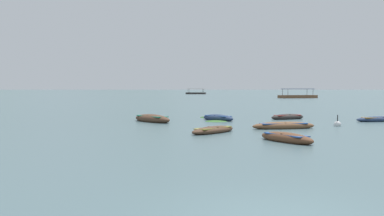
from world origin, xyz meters
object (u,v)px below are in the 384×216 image
ferry_0 (298,96)px  mooring_buoy (337,125)px  rowboat_2 (152,119)px  rowboat_8 (381,119)px  ferry_1 (196,93)px  rowboat_3 (288,117)px  rowboat_1 (213,130)px  rowboat_6 (284,126)px  rowboat_4 (218,118)px  rowboat_7 (286,138)px

ferry_0 → mooring_buoy: 85.68m
rowboat_2 → rowboat_8: 16.41m
ferry_1 → rowboat_3: bearing=-85.3°
rowboat_1 → mooring_buoy: size_ratio=4.04×
rowboat_6 → ferry_0: size_ratio=0.39×
rowboat_2 → rowboat_4: (4.70, 1.72, -0.04)m
rowboat_1 → rowboat_3: (5.77, 10.82, 0.02)m
rowboat_3 → ferry_0: size_ratio=0.30×
rowboat_6 → ferry_0: bearing=78.6°
rowboat_8 → ferry_1: bearing=96.9°
rowboat_3 → rowboat_2: bearing=-162.3°
ferry_0 → ferry_1: size_ratio=1.16×
rowboat_1 → rowboat_6: bearing=32.4°
rowboat_4 → rowboat_7: (2.85, -13.16, -0.01)m
ferry_1 → rowboat_2: bearing=-89.0°
rowboat_4 → ferry_1: size_ratio=0.35×
rowboat_6 → mooring_buoy: mooring_buoy is taller
rowboat_3 → mooring_buoy: (2.06, -6.25, -0.06)m
rowboat_4 → ferry_0: (21.16, 79.83, 0.27)m
rowboat_2 → mooring_buoy: size_ratio=4.52×
rowboat_1 → ferry_1: ferry_1 is taller
ferry_0 → ferry_1: 83.28m
rowboat_2 → ferry_1: bearing=91.0°
rowboat_2 → rowboat_3: rowboat_2 is taller
rowboat_6 → rowboat_8: 9.95m
rowboat_1 → rowboat_3: size_ratio=1.10×
rowboat_4 → rowboat_6: bearing=-60.6°
ferry_1 → rowboat_7: bearing=-86.6°
rowboat_3 → rowboat_8: rowboat_3 is taller
rowboat_2 → rowboat_7: bearing=-56.6°
ferry_1 → rowboat_1: bearing=-87.6°
rowboat_6 → ferry_0: 88.25m
rowboat_4 → rowboat_7: rowboat_4 is taller
ferry_1 → mooring_buoy: size_ratio=10.44×
rowboat_4 → ferry_1: (-7.46, 158.04, 0.27)m
rowboat_4 → rowboat_8: bearing=-3.1°
rowboat_6 → rowboat_3: bearing=78.8°
rowboat_3 → ferry_0: bearing=78.6°
rowboat_4 → rowboat_8: 11.69m
rowboat_2 → ferry_1: 159.78m
rowboat_1 → rowboat_7: rowboat_7 is taller
rowboat_7 → ferry_1: bearing=93.4°
rowboat_6 → rowboat_2: bearing=149.6°
rowboat_1 → rowboat_6: 4.92m
rowboat_4 → mooring_buoy: bearing=-32.5°
ferry_0 → mooring_buoy: ferry_0 is taller
rowboat_3 → rowboat_6: bearing=-101.2°
rowboat_8 → ferry_1: size_ratio=0.45×
rowboat_2 → rowboat_3: (10.09, 3.22, -0.05)m
rowboat_3 → rowboat_6: (-1.61, -8.19, 0.00)m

